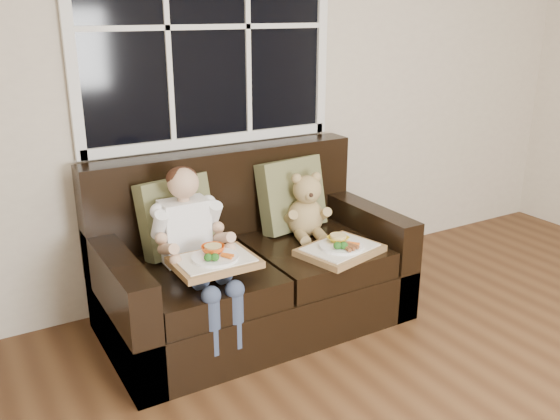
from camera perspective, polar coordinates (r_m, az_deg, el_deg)
window_back at (r=3.57m, az=-6.96°, el=17.10°), size 1.62×0.04×1.37m
loveseat at (r=3.46m, az=-2.97°, el=-5.78°), size 1.70×0.92×0.96m
pillow_left at (r=3.33m, az=-9.94°, el=-0.58°), size 0.45×0.28×0.43m
pillow_right at (r=3.63m, az=1.13°, el=1.49°), size 0.46×0.26×0.45m
child at (r=3.09m, az=-8.44°, el=-2.55°), size 0.36×0.59×0.82m
teddy_bear at (r=3.54m, az=2.58°, el=0.05°), size 0.27×0.33×0.40m
tray_left at (r=2.95m, az=-6.33°, el=-4.80°), size 0.41×0.31×0.09m
tray_right at (r=3.33m, az=5.81°, el=-3.72°), size 0.50×0.43×0.10m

